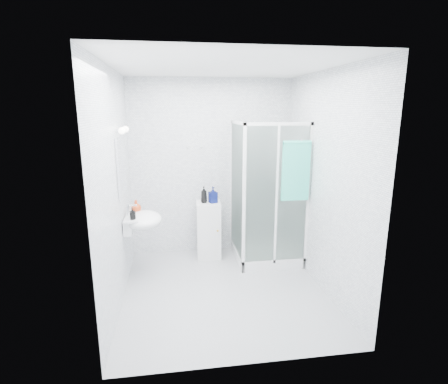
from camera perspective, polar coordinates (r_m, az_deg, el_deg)
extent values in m
cube|color=white|center=(3.98, 0.02, 0.93)|extent=(2.40, 2.60, 2.60)
cube|color=#AAACAF|center=(4.44, 0.02, -15.64)|extent=(2.40, 2.60, 0.01)
cube|color=white|center=(3.91, 0.02, 19.82)|extent=(2.40, 2.60, 0.01)
cube|color=white|center=(5.31, 6.81, -10.01)|extent=(0.90, 0.90, 0.12)
cube|color=white|center=(4.78, 2.37, 11.23)|extent=(0.04, 0.90, 0.04)
cube|color=white|center=(4.47, 8.95, 10.93)|extent=(0.90, 0.04, 0.04)
cube|color=white|center=(4.51, 3.27, -1.54)|extent=(0.04, 0.04, 2.00)
cube|color=white|center=(4.91, 2.15, 0.19)|extent=(0.02, 0.82, 1.84)
cube|color=white|center=(4.59, 8.56, -0.87)|extent=(0.82, 0.02, 1.84)
cube|color=white|center=(4.60, 8.53, -0.84)|extent=(0.03, 0.04, 1.84)
cylinder|color=silver|center=(5.31, 6.10, 4.55)|extent=(0.02, 0.02, 1.00)
cylinder|color=silver|center=(5.23, 6.31, 9.59)|extent=(0.09, 0.05, 0.09)
cylinder|color=silver|center=(5.41, 6.46, 1.46)|extent=(0.12, 0.04, 0.12)
cylinder|color=silver|center=(4.53, 12.43, 8.28)|extent=(0.03, 0.05, 0.03)
cube|color=white|center=(4.56, -15.23, -5.12)|extent=(0.10, 0.40, 0.18)
ellipsoid|color=white|center=(4.52, -13.00, -4.46)|extent=(0.46, 0.56, 0.20)
cube|color=white|center=(4.52, -14.55, -3.90)|extent=(0.16, 0.50, 0.02)
cylinder|color=silver|center=(4.50, -15.37, -2.94)|extent=(0.04, 0.04, 0.16)
cylinder|color=silver|center=(4.48, -14.78, -2.13)|extent=(0.12, 0.02, 0.02)
cube|color=white|center=(4.39, -16.41, 4.21)|extent=(0.02, 0.60, 0.70)
cylinder|color=silver|center=(4.19, -16.88, 9.55)|extent=(0.05, 0.04, 0.04)
sphere|color=white|center=(4.18, -16.33, 9.58)|extent=(0.08, 0.08, 0.08)
cylinder|color=silver|center=(4.50, -16.30, 9.82)|extent=(0.05, 0.04, 0.04)
sphere|color=white|center=(4.50, -15.79, 9.85)|extent=(0.08, 0.08, 0.08)
cylinder|color=silver|center=(5.15, -5.95, 7.30)|extent=(0.02, 0.04, 0.02)
sphere|color=silver|center=(5.12, -5.94, 7.27)|extent=(0.03, 0.03, 0.03)
cylinder|color=silver|center=(5.16, -3.72, 7.36)|extent=(0.02, 0.04, 0.02)
sphere|color=silver|center=(5.14, -3.69, 7.33)|extent=(0.03, 0.03, 0.03)
cube|color=white|center=(5.20, -2.50, -6.16)|extent=(0.36, 0.36, 0.84)
cube|color=white|center=(5.05, -2.31, -6.79)|extent=(0.31, 0.03, 0.71)
sphere|color=gold|center=(5.03, -1.03, -6.35)|extent=(0.03, 0.03, 0.03)
cube|color=#32BFA4|center=(4.55, 11.64, 3.24)|extent=(0.36, 0.04, 0.74)
cylinder|color=#32BFA4|center=(4.50, 11.87, 7.90)|extent=(0.36, 0.05, 0.05)
imported|color=black|center=(5.03, -3.30, -0.43)|extent=(0.12, 0.12, 0.24)
imported|color=#0E1755|center=(5.03, -1.82, -0.45)|extent=(0.14, 0.14, 0.24)
imported|color=#B73B15|center=(4.62, -14.16, -2.26)|extent=(0.14, 0.14, 0.16)
imported|color=black|center=(4.35, -14.71, -3.43)|extent=(0.08, 0.08, 0.14)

